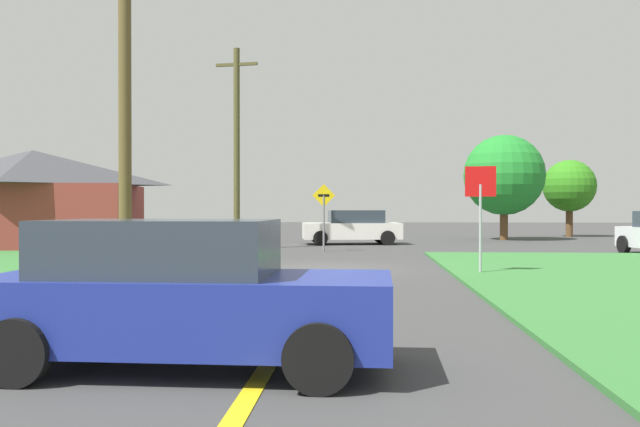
% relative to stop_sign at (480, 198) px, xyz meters
% --- Properties ---
extents(ground_plane, '(120.00, 120.00, 0.00)m').
position_rel_stop_sign_xyz_m(ground_plane, '(-4.06, 1.76, -2.00)').
color(ground_plane, '#3E3E3E').
extents(lane_stripe_center, '(0.20, 14.00, 0.01)m').
position_rel_stop_sign_xyz_m(lane_stripe_center, '(-4.06, -6.24, -1.99)').
color(lane_stripe_center, yellow).
rests_on(lane_stripe_center, ground).
extents(stop_sign, '(0.78, 0.18, 2.82)m').
position_rel_stop_sign_xyz_m(stop_sign, '(0.00, 0.00, 0.00)').
color(stop_sign, '#9EA0A8').
rests_on(stop_sign, ground).
extents(car_behind_on_main_road, '(4.39, 1.97, 1.62)m').
position_rel_stop_sign_xyz_m(car_behind_on_main_road, '(-4.97, -10.45, -1.19)').
color(car_behind_on_main_road, navy).
rests_on(car_behind_on_main_road, ground).
extents(car_approaching_junction, '(4.84, 2.71, 1.62)m').
position_rel_stop_sign_xyz_m(car_approaching_junction, '(-3.56, 14.37, -1.19)').
color(car_approaching_junction, white).
rests_on(car_approaching_junction, ground).
extents(utility_pole_near, '(1.77, 0.58, 7.95)m').
position_rel_stop_sign_xyz_m(utility_pole_near, '(-8.41, -2.70, 2.10)').
color(utility_pole_near, brown).
rests_on(utility_pole_near, ground).
extents(utility_pole_mid, '(1.80, 0.39, 8.39)m').
position_rel_stop_sign_xyz_m(utility_pole_mid, '(-8.32, 10.16, 2.35)').
color(utility_pole_mid, brown).
rests_on(utility_pole_mid, ground).
extents(direction_sign, '(0.90, 0.14, 2.68)m').
position_rel_stop_sign_xyz_m(direction_sign, '(-4.61, 8.92, -0.33)').
color(direction_sign, slate).
rests_on(direction_sign, ground).
extents(oak_tree_left, '(3.09, 3.09, 4.59)m').
position_rel_stop_sign_xyz_m(oak_tree_left, '(9.21, 23.34, 1.03)').
color(oak_tree_left, brown).
rests_on(oak_tree_left, ground).
extents(pine_tree_center, '(4.31, 4.31, 5.65)m').
position_rel_stop_sign_xyz_m(pine_tree_center, '(4.48, 19.01, 1.48)').
color(pine_tree_center, brown).
rests_on(pine_tree_center, ground).
extents(barn, '(9.12, 6.85, 4.21)m').
position_rel_stop_sign_xyz_m(barn, '(-17.20, 10.31, 0.11)').
color(barn, maroon).
rests_on(barn, ground).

